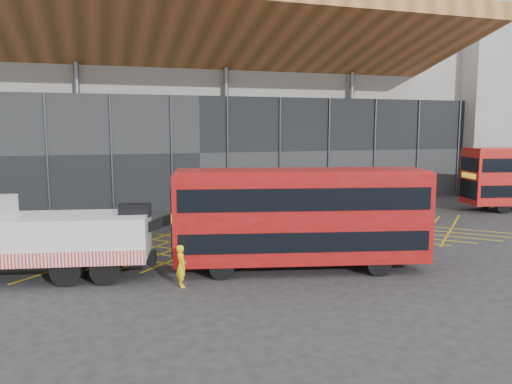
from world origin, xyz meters
name	(u,v)px	position (x,y,z in m)	size (l,w,h in m)	color
ground_plane	(207,247)	(0.00, 0.00, 0.00)	(120.00, 120.00, 0.00)	#252427
road_markings	(298,240)	(4.80, 0.00, 0.01)	(26.36, 7.16, 0.01)	gold
construction_building	(181,89)	(1.92, 18.40, 8.98)	(55.00, 23.97, 18.00)	gray
east_building	(496,83)	(32.00, 16.00, 10.00)	(15.00, 12.00, 20.00)	gray
recovery_truck	(16,234)	(-8.04, -2.91, 1.77)	(11.03, 4.44, 3.83)	black
bus_towed	(301,215)	(2.76, -5.10, 2.30)	(10.43, 4.63, 4.14)	maroon
worker	(181,266)	(-2.21, -5.72, 0.78)	(0.57, 0.37, 1.56)	yellow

